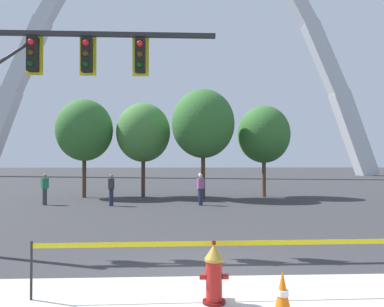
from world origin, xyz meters
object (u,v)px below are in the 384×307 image
(fire_hydrant, at_px, (214,274))
(pedestrian_walking_right, at_px, (200,187))
(pedestrian_near_trees, at_px, (45,189))
(traffic_signal_gantry, at_px, (16,79))
(traffic_cone_by_hydrant, at_px, (283,297))
(pedestrian_standing_center, at_px, (111,190))
(pedestrian_walking_left, at_px, (201,189))
(monument_arch, at_px, (179,42))

(fire_hydrant, height_order, pedestrian_walking_right, pedestrian_walking_right)
(fire_hydrant, distance_m, pedestrian_walking_right, 14.82)
(pedestrian_near_trees, bearing_deg, traffic_signal_gantry, -75.20)
(traffic_signal_gantry, height_order, pedestrian_near_trees, traffic_signal_gantry)
(traffic_cone_by_hydrant, height_order, pedestrian_walking_right, pedestrian_walking_right)
(pedestrian_standing_center, bearing_deg, traffic_cone_by_hydrant, -71.08)
(pedestrian_walking_right, bearing_deg, traffic_signal_gantry, -117.06)
(pedestrian_walking_left, distance_m, pedestrian_near_trees, 7.99)
(monument_arch, xyz_separation_m, pedestrian_near_trees, (-7.21, -37.02, -19.59))
(monument_arch, relative_size, pedestrian_near_trees, 38.46)
(pedestrian_walking_left, xyz_separation_m, pedestrian_walking_right, (0.09, 1.77, 0.00))
(traffic_signal_gantry, bearing_deg, fire_hydrant, -39.77)
(fire_hydrant, relative_size, pedestrian_walking_right, 0.62)
(monument_arch, bearing_deg, traffic_cone_by_hydrant, -88.92)
(pedestrian_walking_left, relative_size, pedestrian_standing_center, 1.00)
(monument_arch, xyz_separation_m, pedestrian_standing_center, (-3.73, -37.62, -19.59))
(fire_hydrant, distance_m, pedestrian_near_trees, 15.39)
(monument_arch, height_order, pedestrian_near_trees, monument_arch)
(fire_hydrant, distance_m, traffic_signal_gantry, 7.34)
(traffic_signal_gantry, bearing_deg, pedestrian_walking_left, 59.03)
(traffic_signal_gantry, relative_size, pedestrian_standing_center, 4.92)
(traffic_cone_by_hydrant, height_order, monument_arch, monument_arch)
(monument_arch, distance_m, pedestrian_walking_left, 42.35)
(monument_arch, height_order, pedestrian_walking_right, monument_arch)
(fire_hydrant, height_order, traffic_signal_gantry, traffic_signal_gantry)
(traffic_signal_gantry, height_order, pedestrian_walking_right, traffic_signal_gantry)
(fire_hydrant, bearing_deg, pedestrian_standing_center, 106.40)
(fire_hydrant, relative_size, pedestrian_walking_left, 0.62)
(monument_arch, xyz_separation_m, pedestrian_walking_right, (0.85, -35.77, -19.59))
(pedestrian_standing_center, bearing_deg, fire_hydrant, -73.60)
(traffic_cone_by_hydrant, xyz_separation_m, pedestrian_walking_right, (-0.11, 15.54, 0.46))
(monument_arch, xyz_separation_m, pedestrian_walking_left, (0.76, -37.54, -19.59))
(traffic_cone_by_hydrant, relative_size, pedestrian_walking_right, 0.46)
(traffic_signal_gantry, bearing_deg, pedestrian_near_trees, 104.80)
(fire_hydrant, xyz_separation_m, pedestrian_walking_left, (0.68, 13.03, 0.35))
(pedestrian_standing_center, height_order, pedestrian_near_trees, same)
(traffic_signal_gantry, xyz_separation_m, pedestrian_walking_right, (5.53, 10.83, -3.59))
(fire_hydrant, relative_size, pedestrian_standing_center, 0.62)
(pedestrian_walking_left, distance_m, pedestrian_walking_right, 1.77)
(fire_hydrant, distance_m, pedestrian_standing_center, 13.51)
(pedestrian_standing_center, distance_m, pedestrian_walking_right, 4.94)
(pedestrian_walking_left, relative_size, pedestrian_walking_right, 1.00)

